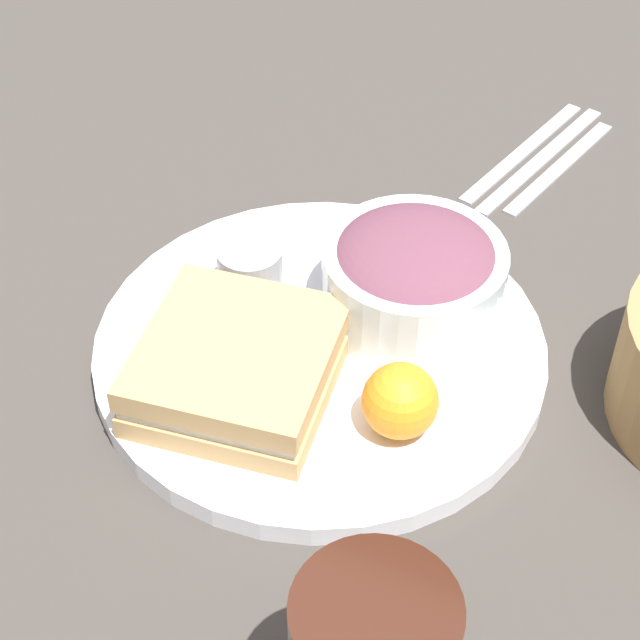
{
  "coord_description": "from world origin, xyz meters",
  "views": [
    {
      "loc": [
        0.47,
        0.21,
        0.53
      ],
      "look_at": [
        0.0,
        0.0,
        0.04
      ],
      "focal_mm": 60.0,
      "sensor_mm": 36.0,
      "label": 1
    }
  ],
  "objects_px": {
    "plate": "(320,349)",
    "spoon": "(560,166)",
    "salad_bowl": "(414,273)",
    "knife": "(541,159)",
    "fork": "(523,151)",
    "dressing_cup": "(250,271)",
    "sandwich": "(237,366)"
  },
  "relations": [
    {
      "from": "salad_bowl",
      "to": "dressing_cup",
      "type": "distance_m",
      "value": 0.12
    },
    {
      "from": "plate",
      "to": "spoon",
      "type": "relative_size",
      "value": 1.91
    },
    {
      "from": "plate",
      "to": "sandwich",
      "type": "distance_m",
      "value": 0.07
    },
    {
      "from": "knife",
      "to": "spoon",
      "type": "xyz_separation_m",
      "value": [
        0.0,
        0.02,
        0.0
      ]
    },
    {
      "from": "plate",
      "to": "dressing_cup",
      "type": "height_order",
      "value": "dressing_cup"
    },
    {
      "from": "sandwich",
      "to": "knife",
      "type": "bearing_deg",
      "value": 163.33
    },
    {
      "from": "plate",
      "to": "salad_bowl",
      "type": "relative_size",
      "value": 2.45
    },
    {
      "from": "sandwich",
      "to": "salad_bowl",
      "type": "xyz_separation_m",
      "value": [
        -0.12,
        0.08,
        0.01
      ]
    },
    {
      "from": "sandwich",
      "to": "dressing_cup",
      "type": "bearing_deg",
      "value": -157.83
    },
    {
      "from": "plate",
      "to": "fork",
      "type": "xyz_separation_m",
      "value": [
        -0.29,
        0.06,
        -0.01
      ]
    },
    {
      "from": "plate",
      "to": "dressing_cup",
      "type": "xyz_separation_m",
      "value": [
        -0.03,
        -0.07,
        0.03
      ]
    },
    {
      "from": "dressing_cup",
      "to": "spoon",
      "type": "distance_m",
      "value": 0.3
    },
    {
      "from": "salad_bowl",
      "to": "dressing_cup",
      "type": "height_order",
      "value": "salad_bowl"
    },
    {
      "from": "sandwich",
      "to": "spoon",
      "type": "relative_size",
      "value": 0.86
    },
    {
      "from": "plate",
      "to": "fork",
      "type": "bearing_deg",
      "value": 168.94
    },
    {
      "from": "salad_bowl",
      "to": "knife",
      "type": "xyz_separation_m",
      "value": [
        -0.23,
        0.03,
        -0.05
      ]
    },
    {
      "from": "knife",
      "to": "plate",
      "type": "bearing_deg",
      "value": 180.0
    },
    {
      "from": "sandwich",
      "to": "salad_bowl",
      "type": "bearing_deg",
      "value": 146.83
    },
    {
      "from": "dressing_cup",
      "to": "sandwich",
      "type": "bearing_deg",
      "value": 22.17
    },
    {
      "from": "knife",
      "to": "spoon",
      "type": "relative_size",
      "value": 1.17
    },
    {
      "from": "plate",
      "to": "spoon",
      "type": "distance_m",
      "value": 0.3
    },
    {
      "from": "knife",
      "to": "spoon",
      "type": "bearing_deg",
      "value": -90.0
    },
    {
      "from": "dressing_cup",
      "to": "knife",
      "type": "height_order",
      "value": "dressing_cup"
    },
    {
      "from": "sandwich",
      "to": "spoon",
      "type": "distance_m",
      "value": 0.37
    },
    {
      "from": "plate",
      "to": "spoon",
      "type": "bearing_deg",
      "value": 162.03
    },
    {
      "from": "knife",
      "to": "salad_bowl",
      "type": "bearing_deg",
      "value": -172.58
    },
    {
      "from": "spoon",
      "to": "sandwich",
      "type": "bearing_deg",
      "value": 175.03
    },
    {
      "from": "spoon",
      "to": "plate",
      "type": "bearing_deg",
      "value": 176.55
    },
    {
      "from": "salad_bowl",
      "to": "spoon",
      "type": "xyz_separation_m",
      "value": [
        -0.23,
        0.05,
        -0.05
      ]
    },
    {
      "from": "plate",
      "to": "sandwich",
      "type": "height_order",
      "value": "sandwich"
    },
    {
      "from": "plate",
      "to": "knife",
      "type": "xyz_separation_m",
      "value": [
        -0.29,
        0.07,
        -0.01
      ]
    },
    {
      "from": "fork",
      "to": "spoon",
      "type": "height_order",
      "value": "same"
    }
  ]
}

